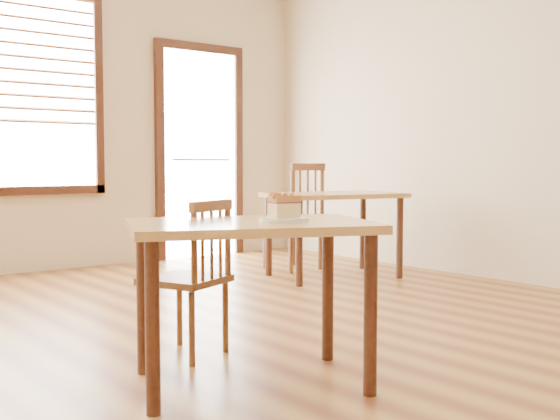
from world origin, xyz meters
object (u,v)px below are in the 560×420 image
cafe_chair_main (191,277)px  plate (284,220)px  cafe_table_main (251,246)px  cafe_table_second (334,205)px  cafe_chair_second (296,216)px  cake_slice (284,205)px

cafe_chair_main → plate: cafe_chair_main is taller
cafe_table_main → plate: (0.11, -0.10, 0.12)m
cafe_table_second → cafe_chair_main: bearing=-135.1°
cafe_table_main → cafe_table_second: bearing=63.8°
plate → cafe_table_second: bearing=42.9°
cafe_table_main → cafe_chair_main: cafe_chair_main is taller
cafe_table_second → plate: plate is taller
cafe_chair_main → cafe_table_second: 2.75m
cafe_table_main → cafe_chair_second: cafe_chair_second is taller
cafe_chair_second → plate: (-2.26, -2.63, 0.24)m
cafe_chair_main → cafe_table_second: bearing=-171.4°
plate → cake_slice: size_ratio=1.49×
cafe_table_second → cafe_chair_second: 0.55m
cafe_chair_second → cake_slice: (-2.27, -2.63, 0.31)m
cafe_chair_second → plate: size_ratio=4.66×
cafe_table_second → plate: 3.08m
plate → cafe_table_main: bearing=137.3°
cafe_chair_second → cake_slice: size_ratio=6.97×
cafe_table_main → cafe_chair_main: (0.03, 0.57, -0.22)m
cafe_chair_second → cafe_table_main: bearing=44.3°
cafe_table_second → cake_slice: size_ratio=8.70×
cake_slice → cafe_chair_main: bearing=107.5°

